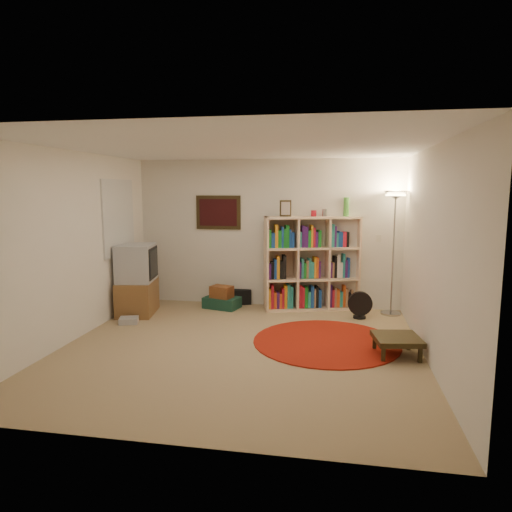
# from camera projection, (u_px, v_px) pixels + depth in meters

# --- Properties ---
(room) EXTENTS (4.54, 4.54, 2.54)m
(room) POSITION_uv_depth(u_px,v_px,m) (236.00, 249.00, 5.65)
(room) COLOR #9C815B
(room) RESTS_ON ground
(bookshelf) EXTENTS (1.62, 0.85, 1.86)m
(bookshelf) POSITION_uv_depth(u_px,v_px,m) (310.00, 264.00, 7.61)
(bookshelf) COLOR #FFD4AA
(bookshelf) RESTS_ON ground
(floor_lamp) EXTENTS (0.48, 0.48, 1.98)m
(floor_lamp) POSITION_uv_depth(u_px,v_px,m) (395.00, 212.00, 7.11)
(floor_lamp) COLOR #9D9CA0
(floor_lamp) RESTS_ON ground
(floor_fan) EXTENTS (0.38, 0.21, 0.43)m
(floor_fan) POSITION_uv_depth(u_px,v_px,m) (360.00, 305.00, 7.08)
(floor_fan) COLOR black
(floor_fan) RESTS_ON ground
(tv_stand) EXTENTS (0.66, 0.86, 1.13)m
(tv_stand) POSITION_uv_depth(u_px,v_px,m) (137.00, 281.00, 7.32)
(tv_stand) COLOR brown
(tv_stand) RESTS_ON ground
(dvd_box) EXTENTS (0.32, 0.29, 0.09)m
(dvd_box) POSITION_uv_depth(u_px,v_px,m) (129.00, 320.00, 6.85)
(dvd_box) COLOR #AEAEB3
(dvd_box) RESTS_ON ground
(suitcase) EXTENTS (0.65, 0.51, 0.19)m
(suitcase) POSITION_uv_depth(u_px,v_px,m) (222.00, 303.00, 7.73)
(suitcase) COLOR #15392C
(suitcase) RESTS_ON ground
(wicker_basket) EXTENTS (0.41, 0.34, 0.20)m
(wicker_basket) POSITION_uv_depth(u_px,v_px,m) (222.00, 292.00, 7.67)
(wicker_basket) COLOR brown
(wicker_basket) RESTS_ON suitcase
(duffel_bag) EXTENTS (0.46, 0.43, 0.26)m
(duffel_bag) POSITION_uv_depth(u_px,v_px,m) (239.00, 296.00, 8.05)
(duffel_bag) COLOR black
(duffel_bag) RESTS_ON ground
(red_rug) EXTENTS (1.92, 1.92, 0.02)m
(red_rug) POSITION_uv_depth(u_px,v_px,m) (326.00, 342.00, 6.00)
(red_rug) COLOR maroon
(red_rug) RESTS_ON ground
(side_table) EXTENTS (0.61, 0.61, 0.25)m
(side_table) POSITION_uv_depth(u_px,v_px,m) (397.00, 339.00, 5.49)
(side_table) COLOR black
(side_table) RESTS_ON ground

